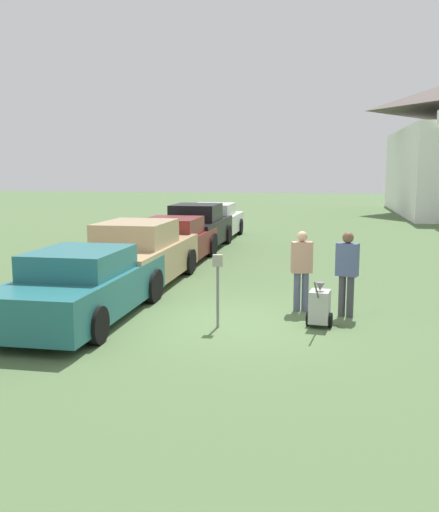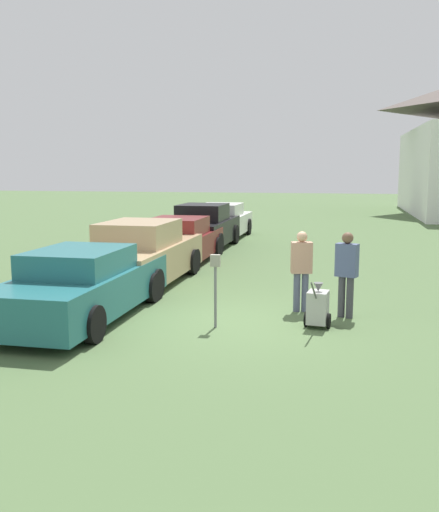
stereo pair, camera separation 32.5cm
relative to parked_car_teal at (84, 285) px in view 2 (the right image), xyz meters
The scene contains 10 objects.
ground_plane 3.00m from the parked_car_teal, ahead, with size 120.00×120.00×0.00m, color #4C663D.
parked_car_teal is the anchor object (origin of this frame).
parked_car_tan 3.39m from the parked_car_teal, 90.00° to the left, with size 2.03×5.20×1.63m.
parked_car_maroon 6.88m from the parked_car_teal, 90.00° to the left, with size 1.99×4.75×1.43m.
parked_car_black 10.26m from the parked_car_teal, 90.00° to the left, with size 2.00×4.79×1.64m.
parked_car_white 13.44m from the parked_car_teal, 90.00° to the left, with size 2.04×5.08×1.47m.
parking_meter 2.70m from the parked_car_teal, ahead, with size 0.18×0.09×1.37m.
person_worker 4.39m from the parked_car_teal, 18.68° to the left, with size 0.46×0.31×1.67m.
person_supervisor 5.18m from the parked_car_teal, 12.32° to the left, with size 0.47×0.35×1.70m.
equipment_cart 4.55m from the parked_car_teal, ahead, with size 0.50×1.00×1.00m.
Camera 2 is at (1.93, -10.46, 2.92)m, focal length 40.00 mm.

